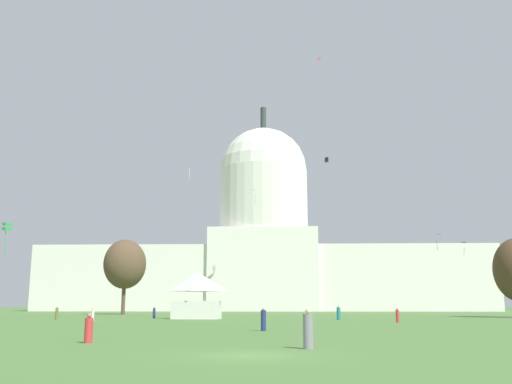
% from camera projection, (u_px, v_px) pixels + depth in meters
% --- Properties ---
extents(ground_plane, '(800.00, 800.00, 0.00)m').
position_uv_depth(ground_plane, '(250.00, 356.00, 22.07)').
color(ground_plane, '#4C7538').
extents(capitol_building, '(133.05, 27.73, 63.98)m').
position_uv_depth(capitol_building, '(264.00, 249.00, 175.25)').
color(capitol_building, silver).
rests_on(capitol_building, ground_plane).
extents(event_tent, '(6.83, 5.08, 6.26)m').
position_uv_depth(event_tent, '(197.00, 295.00, 77.86)').
color(event_tent, white).
rests_on(event_tent, ground_plane).
extents(tree_west_near, '(11.53, 11.50, 14.63)m').
position_uv_depth(tree_west_near, '(125.00, 264.00, 113.21)').
color(tree_west_near, brown).
rests_on(tree_west_near, ground_plane).
extents(person_teal_lawn_far_left, '(0.65, 0.65, 1.80)m').
position_uv_depth(person_teal_lawn_far_left, '(339.00, 313.00, 72.60)').
color(person_teal_lawn_far_left, '#1E757A').
rests_on(person_teal_lawn_far_left, ground_plane).
extents(person_navy_mid_left, '(0.54, 0.54, 1.61)m').
position_uv_depth(person_navy_mid_left, '(154.00, 313.00, 80.74)').
color(person_navy_mid_left, navy).
rests_on(person_navy_mid_left, ground_plane).
extents(person_red_front_left, '(0.50, 0.50, 1.50)m').
position_uv_depth(person_red_front_left, '(89.00, 329.00, 29.29)').
color(person_red_front_left, red).
rests_on(person_red_front_left, ground_plane).
extents(person_olive_back_center, '(0.49, 0.49, 1.68)m').
position_uv_depth(person_olive_back_center, '(57.00, 314.00, 74.67)').
color(person_olive_back_center, olive).
rests_on(person_olive_back_center, ground_plane).
extents(person_grey_front_right, '(0.58, 0.58, 1.77)m').
position_uv_depth(person_grey_front_right, '(308.00, 330.00, 25.43)').
color(person_grey_front_right, gray).
rests_on(person_grey_front_right, ground_plane).
extents(person_white_deep_crowd, '(0.48, 0.48, 1.55)m').
position_uv_depth(person_white_deep_crowd, '(93.00, 315.00, 69.63)').
color(person_white_deep_crowd, silver).
rests_on(person_white_deep_crowd, ground_plane).
extents(person_navy_near_tree_east, '(0.48, 0.48, 1.73)m').
position_uv_depth(person_navy_near_tree_east, '(263.00, 320.00, 42.57)').
color(person_navy_near_tree_east, navy).
rests_on(person_navy_near_tree_east, ground_plane).
extents(person_red_edge_west, '(0.46, 0.46, 1.58)m').
position_uv_depth(person_red_edge_west, '(397.00, 316.00, 62.71)').
color(person_red_edge_west, red).
rests_on(person_red_edge_west, ground_plane).
extents(kite_green_low, '(1.21, 1.20, 4.16)m').
position_uv_depth(kite_green_low, '(7.00, 227.00, 72.36)').
color(kite_green_low, green).
extents(kite_pink_high, '(0.91, 0.90, 1.09)m').
position_uv_depth(kite_pink_high, '(319.00, 59.00, 135.82)').
color(kite_pink_high, pink).
extents(kite_white_mid, '(1.34, 1.26, 3.25)m').
position_uv_depth(kite_white_mid, '(190.00, 167.00, 134.56)').
color(kite_white_mid, white).
extents(kite_black_mid, '(0.86, 0.81, 0.94)m').
position_uv_depth(kite_black_mid, '(327.00, 160.00, 109.25)').
color(kite_black_mid, black).
extents(kite_blue_low, '(1.81, 1.82, 2.82)m').
position_uv_depth(kite_blue_low, '(435.00, 237.00, 108.98)').
color(kite_blue_low, blue).
extents(kite_magenta_low, '(1.34, 1.42, 2.07)m').
position_uv_depth(kite_magenta_low, '(466.00, 246.00, 112.45)').
color(kite_magenta_low, '#D1339E').
extents(kite_turquoise_mid, '(1.63, 1.53, 3.62)m').
position_uv_depth(kite_turquoise_mid, '(255.00, 193.00, 148.55)').
color(kite_turquoise_mid, teal).
extents(kite_yellow_low, '(1.04, 0.80, 4.72)m').
position_uv_depth(kite_yellow_low, '(137.00, 269.00, 132.96)').
color(kite_yellow_low, yellow).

